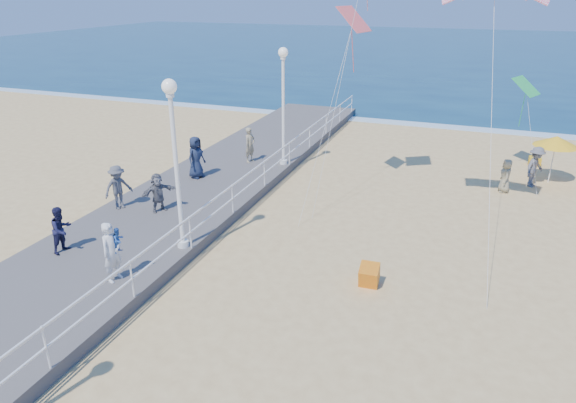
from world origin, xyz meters
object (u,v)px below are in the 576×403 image
(beach_walker_a, at_px, (535,167))
(beach_umbrella, at_px, (556,141))
(woman_holding_toddler, at_px, (112,252))
(beach_walker_c, at_px, (506,176))
(lamp_post_far, at_px, (283,95))
(spectator_7, at_px, (61,230))
(lamp_post_mid, at_px, (175,149))
(spectator_6, at_px, (250,145))
(box_kite, at_px, (369,277))
(beach_chair_left, at_px, (535,161))
(spectator_4, at_px, (196,157))
(spectator_5, at_px, (158,192))
(spectator_2, at_px, (118,187))
(toddler_held, at_px, (118,240))

(beach_walker_a, bearing_deg, beach_umbrella, -11.26)
(woman_holding_toddler, xyz_separation_m, beach_walker_a, (11.68, 13.46, -0.38))
(beach_walker_c, bearing_deg, lamp_post_far, -94.31)
(lamp_post_far, distance_m, beach_walker_c, 10.24)
(woman_holding_toddler, relative_size, spectator_7, 1.18)
(lamp_post_mid, relative_size, spectator_6, 3.20)
(box_kite, relative_size, beach_umbrella, 0.28)
(spectator_6, height_order, beach_chair_left, spectator_6)
(spectator_7, relative_size, beach_walker_c, 1.03)
(spectator_7, height_order, beach_umbrella, beach_umbrella)
(woman_holding_toddler, bearing_deg, lamp_post_mid, -8.84)
(beach_walker_c, bearing_deg, spectator_4, -82.05)
(woman_holding_toddler, xyz_separation_m, spectator_5, (-1.61, 4.63, -0.15))
(spectator_7, bearing_deg, spectator_2, 13.84)
(spectator_6, bearing_deg, toddler_held, -159.12)
(spectator_5, height_order, beach_chair_left, spectator_5)
(lamp_post_mid, relative_size, beach_walker_c, 3.66)
(spectator_5, distance_m, beach_walker_a, 15.96)
(beach_chair_left, bearing_deg, box_kite, -110.80)
(spectator_7, xyz_separation_m, beach_umbrella, (15.01, 13.42, 0.76))
(spectator_7, height_order, box_kite, spectator_7)
(woman_holding_toddler, relative_size, beach_umbrella, 0.83)
(spectator_5, xyz_separation_m, spectator_6, (0.74, 6.55, 0.10))
(lamp_post_far, xyz_separation_m, beach_umbrella, (11.68, 2.84, -1.75))
(woman_holding_toddler, height_order, spectator_6, woman_holding_toddler)
(spectator_6, distance_m, spectator_7, 10.46)
(spectator_7, bearing_deg, beach_umbrella, -43.14)
(toddler_held, height_order, spectator_4, spectator_4)
(beach_umbrella, xyz_separation_m, beach_chair_left, (-0.43, 2.47, -1.71))
(toddler_held, distance_m, beach_walker_c, 16.00)
(lamp_post_mid, relative_size, toddler_held, 7.30)
(spectator_7, xyz_separation_m, beach_chair_left, (14.59, 15.88, -0.95))
(woman_holding_toddler, relative_size, spectator_2, 1.05)
(spectator_5, height_order, beach_walker_c, spectator_5)
(woman_holding_toddler, distance_m, beach_chair_left, 20.62)
(woman_holding_toddler, height_order, beach_walker_a, woman_holding_toddler)
(spectator_2, bearing_deg, spectator_4, 12.06)
(beach_umbrella, bearing_deg, spectator_5, -145.47)
(spectator_2, xyz_separation_m, box_kite, (9.84, -1.49, -0.94))
(beach_walker_a, bearing_deg, box_kite, -174.75)
(toddler_held, relative_size, box_kite, 1.21)
(spectator_4, height_order, beach_chair_left, spectator_4)
(lamp_post_far, height_order, toddler_held, lamp_post_far)
(spectator_6, relative_size, box_kite, 2.77)
(box_kite, distance_m, beach_umbrella, 12.88)
(spectator_2, bearing_deg, spectator_5, -53.21)
(toddler_held, xyz_separation_m, beach_chair_left, (11.83, 16.60, -1.41))
(spectator_2, distance_m, beach_umbrella, 18.47)
(woman_holding_toddler, distance_m, box_kite, 7.34)
(lamp_post_mid, height_order, beach_chair_left, lamp_post_mid)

